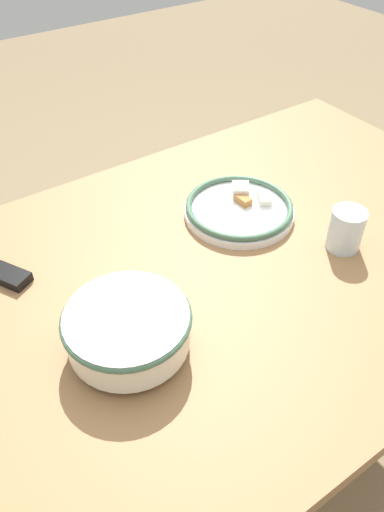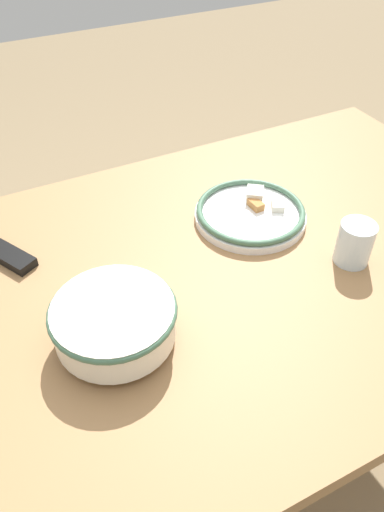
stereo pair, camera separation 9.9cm
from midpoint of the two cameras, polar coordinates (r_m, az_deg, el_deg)
name	(u,v)px [view 1 (the left image)]	position (r m, az deg, el deg)	size (l,w,h in m)	color
ground_plane	(208,447)	(1.65, -0.01, -21.11)	(8.00, 8.00, 0.00)	#7F6B4C
dining_table	(214,293)	(1.09, -0.02, -4.33)	(1.51, 0.92, 0.77)	olive
noodle_bowl	(128,328)	(0.86, -10.67, -8.29)	(0.22, 0.22, 0.08)	silver
food_plate	(239,209)	(1.16, 3.00, 5.33)	(0.25, 0.25, 0.04)	white
drinking_glass	(346,230)	(1.08, 14.72, 2.83)	(0.07, 0.07, 0.09)	silver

